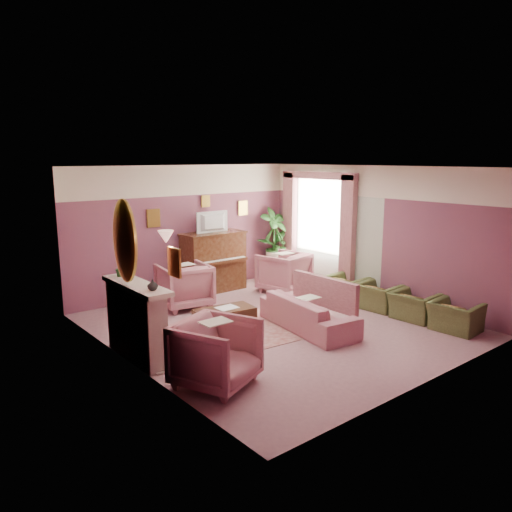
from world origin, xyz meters
TOP-DOWN VIEW (x-y plane):
  - floor at (0.00, 0.00)m, footprint 5.50×6.00m
  - ceiling at (0.00, 0.00)m, footprint 5.50×6.00m
  - wall_back at (0.00, 3.00)m, footprint 5.50×0.02m
  - wall_front at (0.00, -3.00)m, footprint 5.50×0.02m
  - wall_left at (-2.75, 0.00)m, footprint 0.02×6.00m
  - wall_right at (2.75, 0.00)m, footprint 0.02×6.00m
  - picture_rail_band at (0.00, 2.99)m, footprint 5.50×0.01m
  - stripe_panel at (2.73, 1.30)m, footprint 0.01×3.00m
  - fireplace_surround at (-2.59, 0.20)m, footprint 0.30×1.40m
  - fireplace_inset at (-2.49, 0.20)m, footprint 0.18×0.72m
  - fire_ember at (-2.45, 0.20)m, footprint 0.06×0.54m
  - mantel_shelf at (-2.56, 0.20)m, footprint 0.40×1.55m
  - hearth at (-2.39, 0.20)m, footprint 0.55×1.50m
  - mirror_frame at (-2.70, 0.20)m, footprint 0.04×0.72m
  - mirror_glass at (-2.67, 0.20)m, footprint 0.01×0.60m
  - sconce_shade at (-2.62, -0.85)m, footprint 0.20×0.20m
  - piano at (0.50, 2.68)m, footprint 1.40×0.60m
  - piano_keyshelf at (0.50, 2.33)m, footprint 1.30×0.12m
  - piano_keys at (0.50, 2.33)m, footprint 1.20×0.08m
  - piano_top at (0.50, 2.68)m, footprint 1.45×0.65m
  - television at (0.50, 2.63)m, footprint 0.80×0.12m
  - print_back_left at (-0.80, 2.96)m, footprint 0.30×0.03m
  - print_back_right at (1.55, 2.96)m, footprint 0.26×0.03m
  - print_back_mid at (0.50, 2.96)m, footprint 0.22×0.03m
  - print_left_wall at (-2.71, -1.20)m, footprint 0.03×0.28m
  - window_blind at (2.70, 1.55)m, footprint 0.03×1.40m
  - curtain_left at (2.62, 0.63)m, footprint 0.16×0.34m
  - curtain_right at (2.62, 2.47)m, footprint 0.16×0.34m
  - pelmet at (2.62, 1.55)m, footprint 0.16×2.20m
  - mantel_plant at (-2.55, 0.75)m, footprint 0.16×0.16m
  - mantel_vase at (-2.55, -0.30)m, footprint 0.16×0.16m
  - area_rug at (-0.91, 0.16)m, footprint 2.66×2.03m
  - coffee_table at (-0.96, 0.23)m, footprint 1.06×0.63m
  - table_paper at (-0.91, 0.23)m, footprint 0.35×0.28m
  - sofa at (0.32, -0.49)m, footprint 0.66×1.99m
  - sofa_throw at (0.72, -0.49)m, footprint 0.10×1.51m
  - floral_armchair_left at (-0.67, 2.01)m, footprint 0.94×0.94m
  - floral_armchair_right at (1.66, 1.62)m, footprint 0.94×0.94m
  - floral_armchair_front at (-2.18, -1.29)m, footprint 0.94×0.94m
  - olive_chair_a at (2.21, -2.18)m, footprint 0.56×0.80m
  - olive_chair_b at (2.21, -1.36)m, footprint 0.56×0.80m
  - olive_chair_c at (2.21, -0.54)m, footprint 0.56×0.80m
  - olive_chair_d at (2.21, 0.28)m, footprint 0.56×0.80m
  - side_table at (2.28, 2.56)m, footprint 0.52×0.52m
  - side_plant_big at (2.28, 2.56)m, footprint 0.30×0.30m
  - side_plant_small at (2.40, 2.46)m, footprint 0.16×0.16m
  - palm_pot at (2.25, 2.62)m, footprint 0.34×0.34m
  - palm_plant at (2.25, 2.62)m, footprint 0.76×0.76m

SIDE VIEW (x-z plane):
  - floor at x=0.00m, z-range -0.01..0.01m
  - area_rug at x=-0.91m, z-range 0.00..0.01m
  - hearth at x=-2.39m, z-range 0.00..0.02m
  - palm_pot at x=2.25m, z-range 0.00..0.34m
  - fire_ember at x=-2.45m, z-range 0.17..0.27m
  - coffee_table at x=-0.96m, z-range 0.00..0.45m
  - olive_chair_a at x=2.21m, z-range 0.00..0.69m
  - olive_chair_b at x=2.21m, z-range 0.00..0.69m
  - olive_chair_c at x=2.21m, z-range 0.00..0.69m
  - olive_chair_d at x=2.21m, z-range 0.00..0.69m
  - side_table at x=2.28m, z-range 0.00..0.70m
  - fireplace_inset at x=-2.49m, z-range 0.06..0.74m
  - sofa at x=0.32m, z-range 0.00..0.80m
  - table_paper at x=-0.91m, z-range 0.45..0.46m
  - floral_armchair_left at x=-0.67m, z-range 0.00..0.98m
  - floral_armchair_right at x=1.66m, z-range 0.00..0.98m
  - floral_armchair_front at x=-2.18m, z-range 0.00..0.98m
  - fireplace_surround at x=-2.59m, z-range 0.00..1.10m
  - sofa_throw at x=0.72m, z-range 0.32..0.88m
  - piano at x=0.50m, z-range 0.00..1.30m
  - piano_keyshelf at x=0.50m, z-range 0.69..0.75m
  - piano_keys at x=0.50m, z-range 0.75..0.77m
  - side_plant_small at x=2.40m, z-range 0.70..0.98m
  - side_plant_big at x=2.28m, z-range 0.70..1.04m
  - palm_plant at x=2.25m, z-range 0.34..1.78m
  - stripe_panel at x=2.73m, z-range 0.00..2.15m
  - mantel_shelf at x=-2.56m, z-range 1.09..1.16m
  - mantel_vase at x=-2.55m, z-range 1.15..1.31m
  - mantel_plant at x=-2.55m, z-range 1.15..1.43m
  - curtain_left at x=2.62m, z-range 0.00..2.60m
  - curtain_right at x=2.62m, z-range 0.00..2.60m
  - piano_top at x=0.50m, z-range 1.29..1.33m
  - wall_back at x=0.00m, z-range 0.00..2.80m
  - wall_front at x=0.00m, z-range 0.00..2.80m
  - wall_left at x=-2.75m, z-range 0.00..2.80m
  - wall_right at x=2.75m, z-range 0.00..2.80m
  - television at x=0.50m, z-range 1.36..1.84m
  - window_blind at x=2.70m, z-range 0.80..2.60m
  - print_back_left at x=-0.80m, z-range 1.53..1.91m
  - print_left_wall at x=-2.71m, z-range 1.54..1.90m
  - print_back_right at x=1.55m, z-range 1.61..1.95m
  - mirror_frame at x=-2.70m, z-range 1.20..2.40m
  - mirror_glass at x=-2.67m, z-range 1.27..2.33m
  - sconce_shade at x=-2.62m, z-range 1.90..2.06m
  - print_back_mid at x=0.50m, z-range 1.87..2.13m
  - picture_rail_band at x=0.00m, z-range 2.15..2.80m
  - pelmet at x=2.62m, z-range 2.48..2.64m
  - ceiling at x=0.00m, z-range 2.79..2.80m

